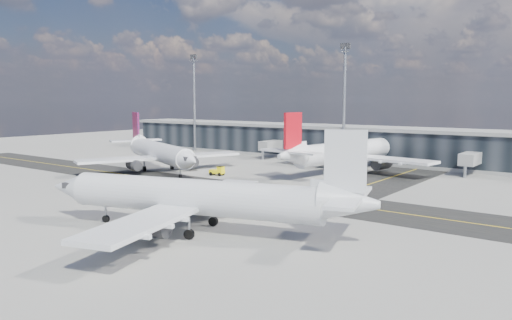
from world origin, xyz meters
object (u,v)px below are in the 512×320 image
(baggage_tug, at_px, (218,171))
(service_van, at_px, (361,164))
(airliner_af, at_px, (159,152))
(airliner_near, at_px, (198,198))
(airliner_redtail, at_px, (348,152))

(baggage_tug, xyz_separation_m, service_van, (18.12, 29.27, -0.21))
(airliner_af, height_order, airliner_near, airliner_near)
(airliner_near, bearing_deg, airliner_redtail, -7.59)
(airliner_af, distance_m, airliner_redtail, 41.23)
(airliner_redtail, distance_m, airliner_near, 56.32)
(airliner_near, distance_m, baggage_tug, 44.17)
(airliner_af, xyz_separation_m, airliner_near, (42.42, -32.09, 0.01))
(airliner_near, xyz_separation_m, baggage_tug, (-27.30, 34.58, -3.14))
(airliner_redtail, relative_size, airliner_near, 1.07)
(airliner_near, height_order, baggage_tug, airliner_near)
(service_van, bearing_deg, airliner_redtail, -108.87)
(airliner_redtail, bearing_deg, baggage_tug, -123.41)
(airliner_af, height_order, baggage_tug, airliner_af)
(airliner_af, xyz_separation_m, baggage_tug, (15.12, 2.48, -3.13))
(airliner_redtail, height_order, service_van, airliner_redtail)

